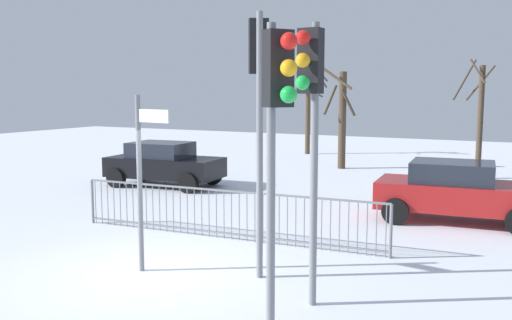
{
  "coord_description": "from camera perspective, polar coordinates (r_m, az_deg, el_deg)",
  "views": [
    {
      "loc": [
        6.03,
        -7.48,
        3.17
      ],
      "look_at": [
        0.26,
        3.52,
        1.62
      ],
      "focal_mm": 38.95,
      "sensor_mm": 36.0,
      "label": 1
    }
  ],
  "objects": [
    {
      "name": "car_black_mid",
      "position": [
        18.77,
        -9.45,
        -0.34
      ],
      "size": [
        3.95,
        2.24,
        1.47
      ],
      "rotation": [
        0.0,
        0.0,
        0.1
      ],
      "color": "black",
      "rests_on": "ground"
    },
    {
      "name": "bare_tree_left",
      "position": [
        21.53,
        21.94,
        4.09
      ],
      "size": [
        1.33,
        1.37,
        4.32
      ],
      "color": "#473828",
      "rests_on": "ground"
    },
    {
      "name": "bare_tree_right",
      "position": [
        22.86,
        8.77,
        4.41
      ],
      "size": [
        1.65,
        1.6,
        4.31
      ],
      "color": "#473828",
      "rests_on": "ground"
    },
    {
      "name": "traffic_light_mid_right",
      "position": [
        9.33,
        0.28,
        7.68
      ],
      "size": [
        0.43,
        0.5,
        4.45
      ],
      "rotation": [
        0.0,
        0.0,
        0.59
      ],
      "color": "slate",
      "rests_on": "ground"
    },
    {
      "name": "ground_plane",
      "position": [
        10.12,
        -10.84,
        -11.27
      ],
      "size": [
        60.0,
        60.0,
        0.0
      ],
      "primitive_type": "plane",
      "color": "white"
    },
    {
      "name": "car_red_near",
      "position": [
        14.32,
        19.89,
        -2.98
      ],
      "size": [
        3.94,
        2.21,
        1.47
      ],
      "rotation": [
        0.0,
        0.0,
        0.09
      ],
      "color": "maroon",
      "rests_on": "ground"
    },
    {
      "name": "bare_tree_centre",
      "position": [
        28.0,
        5.43,
        5.76
      ],
      "size": [
        1.54,
        1.48,
        4.81
      ],
      "color": "#473828",
      "rests_on": "ground"
    },
    {
      "name": "direction_sign_post",
      "position": [
        9.81,
        -11.65,
        -1.43
      ],
      "size": [
        0.78,
        0.17,
        3.1
      ],
      "rotation": [
        0.0,
        0.0,
        -0.15
      ],
      "color": "slate",
      "rests_on": "ground"
    },
    {
      "name": "pedestrian_guard_railing",
      "position": [
        12.0,
        -3.31,
        -5.49
      ],
      "size": [
        7.15,
        0.55,
        1.07
      ],
      "rotation": [
        0.0,
        0.0,
        0.07
      ],
      "color": "slate",
      "rests_on": "ground"
    },
    {
      "name": "traffic_light_rear_right",
      "position": [
        6.62,
        2.19,
        4.91
      ],
      "size": [
        0.49,
        0.44,
        3.98
      ],
      "rotation": [
        0.0,
        0.0,
        4.1
      ],
      "color": "slate",
      "rests_on": "ground"
    },
    {
      "name": "traffic_light_mid_left",
      "position": [
        7.87,
        5.63,
        6.05
      ],
      "size": [
        0.33,
        0.57,
        4.13
      ],
      "rotation": [
        0.0,
        0.0,
        3.09
      ],
      "color": "slate",
      "rests_on": "ground"
    }
  ]
}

